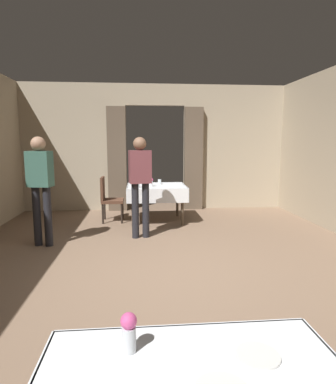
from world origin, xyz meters
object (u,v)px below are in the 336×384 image
Objects in this scene: plate_near_d at (258,356)px; glass_mid_b at (160,182)px; chair_mid_left at (109,197)px; person_waiter_by_doorway at (40,182)px; flower_vase_mid at (151,182)px; dining_table_mid at (156,190)px; flower_vase_near at (129,331)px; person_diner_standing_aside at (140,179)px; glass_mid_c at (138,185)px.

glass_mid_b is at bearing 90.46° from plate_near_d.
person_waiter_by_doorway is (-0.89, -1.54, 0.51)m from chair_mid_left.
person_waiter_by_doorway reaches higher than plate_near_d.
chair_mid_left is 5.44× the size of flower_vase_mid.
dining_table_mid is 6.91× the size of flower_vase_near.
person_waiter_by_doorway is 1.58m from person_diner_standing_aside.
glass_mid_b is 2.60m from person_waiter_by_doorway.
plate_near_d is (1.11, -5.53, 0.24)m from chair_mid_left.
glass_mid_b is at bearing 40.75° from person_waiter_by_doorway.
plate_near_d is 5.23m from glass_mid_c.
person_waiter_by_doorway is (-1.50, -1.22, 0.22)m from glass_mid_c.
glass_mid_c reaches higher than plate_near_d.
glass_mid_b is at bearing 59.31° from flower_vase_mid.
chair_mid_left is 5.48m from flower_vase_near.
flower_vase_near is (-0.41, -5.41, 0.19)m from dining_table_mid.
flower_vase_near is at bearing -93.21° from flower_vase_mid.
glass_mid_b is at bearing 8.02° from chair_mid_left.
plate_near_d is at bearing -83.89° from person_diner_standing_aside.
person_diner_standing_aside reaches higher than chair_mid_left.
glass_mid_b is (0.08, 0.18, 0.15)m from dining_table_mid.
glass_mid_b reaches higher than dining_table_mid.
flower_vase_mid is 2.25m from person_waiter_by_doorway.
glass_mid_b is 1.45m from person_diner_standing_aside.
dining_table_mid is at bearing 74.17° from person_diner_standing_aside.
flower_vase_near is at bearing -94.31° from dining_table_mid.
flower_vase_near is at bearing 171.09° from plate_near_d.
chair_mid_left is 5.31× the size of flower_vase_near.
chair_mid_left is 5.64m from plate_near_d.
flower_vase_near is 5.12m from glass_mid_c.
glass_mid_c is (-0.28, -0.15, -0.04)m from flower_vase_mid.
flower_vase_mid is at bearing 37.76° from person_waiter_by_doorway.
chair_mid_left is at bearing 178.36° from dining_table_mid.
person_waiter_by_doorway and person_diner_standing_aside have the same top height.
dining_table_mid is 1.00m from chair_mid_left.
flower_vase_near is at bearing -90.94° from person_diner_standing_aside.
flower_vase_mid reaches higher than dining_table_mid.
plate_near_d is at bearing -8.91° from flower_vase_near.
flower_vase_mid reaches higher than glass_mid_c.
glass_mid_c is at bearing -27.89° from chair_mid_left.
glass_mid_c is 1.94m from person_waiter_by_doorway.
glass_mid_c is at bearing 95.58° from plate_near_d.
person_waiter_by_doorway is at bearing 110.71° from flower_vase_near.
glass_mid_b is (0.19, 0.32, -0.04)m from flower_vase_mid.
chair_mid_left reaches higher than glass_mid_b.
dining_table_mid is 0.70× the size of person_diner_standing_aside.
dining_table_mid is 11.91× the size of glass_mid_c.
dining_table_mid is at bearing -113.10° from glass_mid_b.
glass_mid_b is (0.48, 5.59, -0.04)m from flower_vase_near.
plate_near_d reaches higher than dining_table_mid.
flower_vase_mid is (0.88, -0.17, 0.33)m from chair_mid_left.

